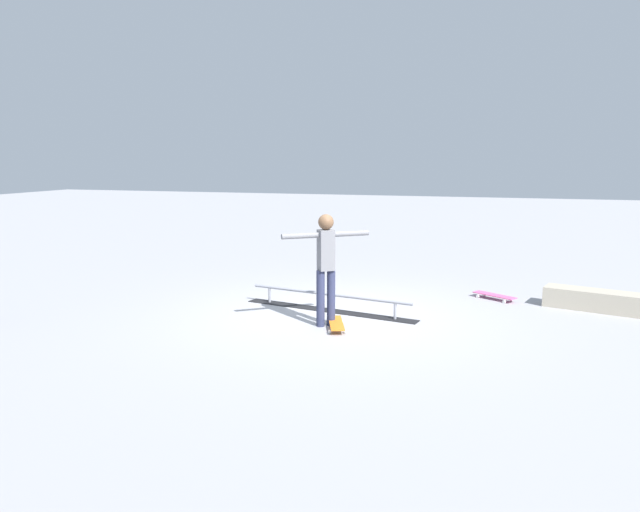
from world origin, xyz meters
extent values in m
plane|color=#9E9EA3|center=(0.00, 0.00, 0.00)|extent=(60.00, 60.00, 0.00)
cube|color=black|center=(0.17, -0.28, 0.01)|extent=(3.07, 0.83, 0.01)
cylinder|color=gray|center=(-0.98, -0.06, 0.14)|extent=(0.04, 0.04, 0.28)
cylinder|color=gray|center=(1.31, -0.51, 0.14)|extent=(0.04, 0.04, 0.28)
cylinder|color=gray|center=(0.17, -0.28, 0.28)|extent=(2.87, 0.62, 0.05)
cube|color=#B2A893|center=(-4.42, -1.54, 0.17)|extent=(2.39, 1.09, 0.33)
cylinder|color=#2D3351|center=(-0.10, 0.53, 0.43)|extent=(0.17, 0.17, 0.85)
cylinder|color=#2D3351|center=(0.03, 0.63, 0.43)|extent=(0.17, 0.17, 0.85)
cube|color=slate|center=(-0.04, 0.58, 1.16)|extent=(0.30, 0.29, 0.60)
sphere|color=brown|center=(-0.04, 0.58, 1.57)|extent=(0.23, 0.23, 0.23)
cylinder|color=slate|center=(-0.35, 0.34, 1.39)|extent=(0.50, 0.41, 0.08)
cylinder|color=slate|center=(0.28, 0.82, 1.39)|extent=(0.50, 0.41, 0.08)
cube|color=orange|center=(-0.22, 0.67, 0.08)|extent=(0.46, 0.82, 0.02)
cylinder|color=white|center=(-0.02, 0.45, 0.03)|extent=(0.05, 0.06, 0.05)
cylinder|color=white|center=(-0.24, 0.37, 0.03)|extent=(0.05, 0.06, 0.05)
cylinder|color=white|center=(-0.21, 0.96, 0.03)|extent=(0.05, 0.06, 0.05)
cylinder|color=white|center=(-0.42, 0.88, 0.03)|extent=(0.05, 0.06, 0.05)
cube|color=#E05993|center=(-2.44, -1.92, 0.08)|extent=(0.78, 0.60, 0.02)
cylinder|color=white|center=(-2.73, -1.88, 0.03)|extent=(0.06, 0.05, 0.05)
cylinder|color=white|center=(-2.61, -1.68, 0.03)|extent=(0.06, 0.05, 0.05)
cylinder|color=white|center=(-2.27, -2.17, 0.03)|extent=(0.06, 0.05, 0.05)
cylinder|color=white|center=(-2.15, -1.97, 0.03)|extent=(0.06, 0.05, 0.05)
camera|label=1|loc=(-2.55, 9.03, 2.53)|focal=33.84mm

